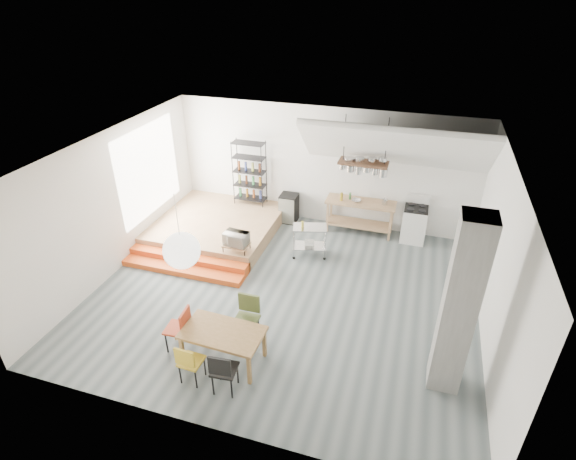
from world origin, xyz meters
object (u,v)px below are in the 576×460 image
(stove, at_px, (414,223))
(dining_table, at_px, (223,335))
(mini_fridge, at_px, (289,208))
(rolling_cart, at_px, (310,237))

(stove, height_order, dining_table, stove)
(stove, height_order, mini_fridge, stove)
(rolling_cart, bearing_deg, dining_table, -112.77)
(dining_table, xyz_separation_m, rolling_cart, (0.56, 3.80, -0.08))
(stove, distance_m, mini_fridge, 3.38)
(stove, bearing_deg, dining_table, -118.92)
(stove, distance_m, dining_table, 6.06)
(rolling_cart, relative_size, mini_fridge, 1.12)
(dining_table, relative_size, mini_fridge, 1.82)
(stove, relative_size, dining_table, 0.81)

